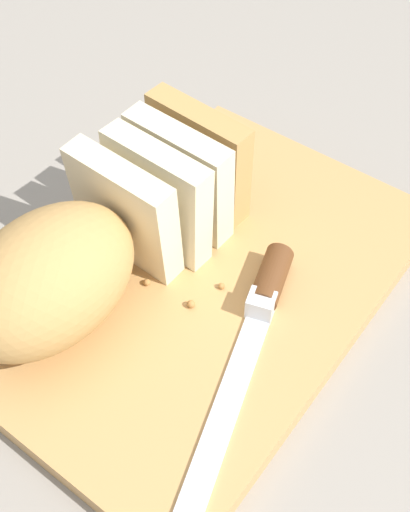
{
  "coord_description": "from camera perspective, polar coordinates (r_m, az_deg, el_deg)",
  "views": [
    {
      "loc": [
        -0.28,
        -0.23,
        0.49
      ],
      "look_at": [
        0.0,
        0.0,
        0.05
      ],
      "focal_mm": 46.35,
      "sensor_mm": 36.0,
      "label": 1
    }
  ],
  "objects": [
    {
      "name": "crumb_near_knife",
      "position": [
        0.61,
        -6.55,
        0.41
      ],
      "size": [
        0.0,
        0.0,
        0.0
      ],
      "primitive_type": "sphere",
      "color": "#A8753D",
      "rests_on": "cutting_board"
    },
    {
      "name": "crumb_near_loaf",
      "position": [
        0.59,
        -5.03,
        -2.27
      ],
      "size": [
        0.01,
        0.01,
        0.01
      ],
      "primitive_type": "sphere",
      "color": "#A8753D",
      "rests_on": "cutting_board"
    },
    {
      "name": "bread_knife",
      "position": [
        0.56,
        4.71,
        -4.86
      ],
      "size": [
        0.28,
        0.12,
        0.03
      ],
      "rotation": [
        0.0,
        0.0,
        3.49
      ],
      "color": "silver",
      "rests_on": "cutting_board"
    },
    {
      "name": "ground_plane",
      "position": [
        0.61,
        -0.0,
        -3.13
      ],
      "size": [
        3.0,
        3.0,
        0.0
      ],
      "primitive_type": "plane",
      "color": "gray"
    },
    {
      "name": "crumb_stray_left",
      "position": [
        0.58,
        1.35,
        -2.7
      ],
      "size": [
        0.01,
        0.01,
        0.01
      ],
      "primitive_type": "sphere",
      "color": "#A8753D",
      "rests_on": "cutting_board"
    },
    {
      "name": "crumb_stray_right",
      "position": [
        0.57,
        -1.21,
        -4.17
      ],
      "size": [
        0.01,
        0.01,
        0.01
      ],
      "primitive_type": "sphere",
      "color": "#A8753D",
      "rests_on": "cutting_board"
    },
    {
      "name": "bread_loaf",
      "position": [
        0.56,
        -9.4,
        1.26
      ],
      "size": [
        0.28,
        0.12,
        0.11
      ],
      "rotation": [
        0.0,
        0.0,
        -0.0
      ],
      "color": "tan",
      "rests_on": "cutting_board"
    },
    {
      "name": "cutting_board",
      "position": [
        0.6,
        -0.0,
        -2.51
      ],
      "size": [
        0.42,
        0.29,
        0.02
      ],
      "primitive_type": "cube",
      "rotation": [
        0.0,
        0.0,
        0.04
      ],
      "color": "tan",
      "rests_on": "ground_plane"
    }
  ]
}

